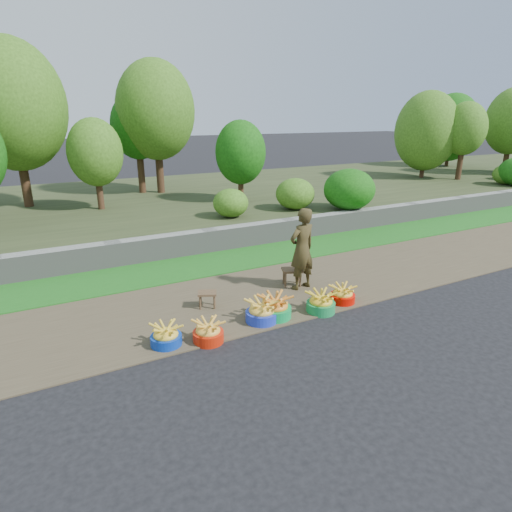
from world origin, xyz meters
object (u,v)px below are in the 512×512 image
basin_a (166,336)px  stool_left (207,295)px  basin_b (208,332)px  vendor_woman (302,249)px  basin_f (342,295)px  basin_e (321,303)px  stool_right (292,272)px  basin_d (275,308)px  basin_c (262,312)px

basin_a → stool_left: 1.33m
basin_a → stool_left: bearing=42.0°
basin_b → vendor_woman: (2.29, 1.03, 0.64)m
basin_f → stool_left: size_ratio=1.16×
basin_e → stool_right: bearing=80.9°
basin_a → vendor_woman: vendor_woman is taller
basin_d → stool_left: size_ratio=1.40×
basin_e → stool_right: basin_e is taller
basin_b → stool_left: basin_b is taller
basin_c → basin_e: size_ratio=1.06×
basin_b → stool_left: size_ratio=1.18×
basin_e → basin_a: bearing=176.9°
basin_d → stool_left: basin_d is taller
vendor_woman → basin_a: bearing=6.9°
basin_a → stool_right: 2.98m
basin_e → basin_b: bearing=-179.0°
basin_c → stool_right: basin_c is taller
basin_c → stool_left: basin_c is taller
basin_f → stool_right: stool_right is taller
basin_c → basin_f: size_ratio=1.16×
stool_right → vendor_woman: bearing=-69.4°
basin_a → basin_e: 2.60m
basin_a → basin_f: (3.15, -0.02, -0.00)m
basin_b → vendor_woman: bearing=24.2°
basin_b → vendor_woman: 2.59m
basin_e → vendor_woman: 1.20m
stool_left → basin_e: bearing=-32.5°
basin_c → basin_f: (1.60, -0.02, -0.02)m
basin_f → vendor_woman: size_ratio=0.29×
basin_e → basin_c: bearing=172.2°
basin_a → stool_left: (0.99, 0.89, 0.09)m
stool_left → basin_c: bearing=-57.4°
stool_left → vendor_woman: 1.95m
basin_d → basin_c: bearing=-173.9°
basin_c → vendor_woman: 1.68m
basin_b → basin_a: bearing=162.9°
basin_c → stool_left: 1.05m
basin_c → basin_a: bearing=-179.9°
basin_c → basin_f: 1.60m
basin_d → basin_f: 1.34m
basin_b → stool_left: 1.14m
basin_c → vendor_woman: vendor_woman is taller
basin_b → basin_d: (1.24, 0.21, 0.03)m
basin_c → basin_d: bearing=6.1°
stool_right → basin_b: bearing=-151.1°
basin_b → stool_left: (0.42, 1.06, 0.09)m
basin_b → basin_d: 1.26m
basin_d → stool_left: (-0.82, 0.86, 0.06)m
basin_b → basin_c: (0.98, 0.18, 0.02)m
basin_d → basin_e: (0.79, -0.17, -0.02)m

